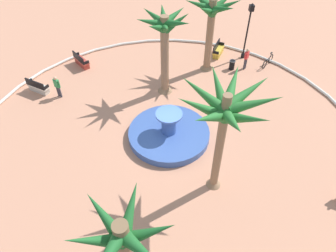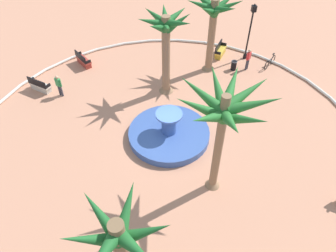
# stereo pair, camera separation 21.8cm
# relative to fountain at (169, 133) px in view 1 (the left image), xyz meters

# --- Properties ---
(ground_plane) EXTENTS (80.00, 80.00, 0.00)m
(ground_plane) POSITION_rel_fountain_xyz_m (0.11, 0.19, -0.28)
(ground_plane) COLOR tan
(plaza_curb) EXTENTS (23.19, 23.19, 0.20)m
(plaza_curb) POSITION_rel_fountain_xyz_m (0.11, 0.19, -0.18)
(plaza_curb) COLOR silver
(plaza_curb) RESTS_ON ground
(fountain) EXTENTS (4.73, 4.73, 1.82)m
(fountain) POSITION_rel_fountain_xyz_m (0.00, 0.00, 0.00)
(fountain) COLOR #38569E
(fountain) RESTS_ON ground
(palm_tree_near_fountain) EXTENTS (4.33, 4.39, 6.07)m
(palm_tree_near_fountain) POSITION_rel_fountain_xyz_m (-1.77, 3.66, 4.59)
(palm_tree_near_fountain) COLOR #8E6B4C
(palm_tree_near_fountain) RESTS_ON ground
(palm_tree_by_curb) EXTENTS (3.38, 3.43, 5.64)m
(palm_tree_by_curb) POSITION_rel_fountain_xyz_m (-0.40, -4.42, 3.83)
(palm_tree_by_curb) COLOR #8E6B4C
(palm_tree_by_curb) RESTS_ON ground
(palm_tree_mid_plaza) EXTENTS (3.81, 3.67, 5.51)m
(palm_tree_mid_plaza) POSITION_rel_fountain_xyz_m (-3.87, -6.70, 3.85)
(palm_tree_mid_plaza) COLOR #8E6B4C
(palm_tree_mid_plaza) RESTS_ON ground
(palm_tree_far_side) EXTENTS (3.72, 3.65, 4.71)m
(palm_tree_far_side) POSITION_rel_fountain_xyz_m (2.72, 7.87, 2.95)
(palm_tree_far_side) COLOR brown
(palm_tree_far_side) RESTS_ON ground
(bench_east) EXTENTS (1.27, 1.62, 1.00)m
(bench_east) POSITION_rel_fountain_xyz_m (-5.19, -8.44, 0.06)
(bench_east) COLOR gold
(bench_east) RESTS_ON ground
(bench_north) EXTENTS (1.26, 1.63, 1.00)m
(bench_north) POSITION_rel_fountain_xyz_m (5.42, -8.44, 0.06)
(bench_north) COLOR #B73D33
(bench_north) RESTS_ON ground
(bench_southeast) EXTENTS (1.59, 1.34, 1.00)m
(bench_southeast) POSITION_rel_fountain_xyz_m (8.16, -5.57, 0.06)
(bench_southeast) COLOR beige
(bench_southeast) RESTS_ON ground
(lamppost) EXTENTS (0.32, 0.32, 4.35)m
(lamppost) POSITION_rel_fountain_xyz_m (-7.02, -7.77, 2.26)
(lamppost) COLOR black
(lamppost) RESTS_ON ground
(trash_bin) EXTENTS (0.46, 0.46, 0.73)m
(trash_bin) POSITION_rel_fountain_xyz_m (-5.69, -6.33, 0.10)
(trash_bin) COLOR black
(trash_bin) RESTS_ON ground
(bicycle_by_lamppost) EXTENTS (1.31, 1.21, 0.94)m
(bicycle_by_lamppost) POSITION_rel_fountain_xyz_m (-8.50, -6.40, 0.10)
(bicycle_by_lamppost) COLOR black
(bicycle_by_lamppost) RESTS_ON ground
(person_cyclist_helmet) EXTENTS (0.41, 0.39, 1.67)m
(person_cyclist_helmet) POSITION_rel_fountain_xyz_m (-6.67, -6.24, 0.65)
(person_cyclist_helmet) COLOR #33333D
(person_cyclist_helmet) RESTS_ON ground
(person_pedestrian_stroll) EXTENTS (0.45, 0.36, 1.61)m
(person_pedestrian_stroll) POSITION_rel_fountain_xyz_m (6.70, -4.81, 0.61)
(person_pedestrian_stroll) COLOR #33333D
(person_pedestrian_stroll) RESTS_ON ground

